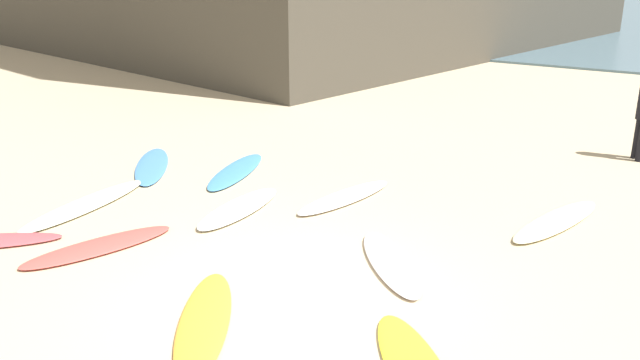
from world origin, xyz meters
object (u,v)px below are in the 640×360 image
Objects in this scene: surfboard_1 at (85,204)px; surfboard_6 at (557,221)px; surfboard_7 at (239,208)px; surfboard_4 at (204,322)px; surfboard_9 at (345,197)px; surfboard_3 at (391,263)px; surfboard_10 at (152,166)px; surfboard_2 at (236,171)px; surfboard_0 at (99,246)px.

surfboard_6 is at bearing 20.02° from surfboard_1.
surfboard_7 is at bearing 21.59° from surfboard_1.
surfboard_9 reaches higher than surfboard_4.
surfboard_7 is at bearing 128.20° from surfboard_3.
surfboard_7 is at bearing 59.10° from surfboard_9.
surfboard_9 reaches higher than surfboard_10.
surfboard_1 is at bearing 52.82° from surfboard_2.
surfboard_4 is 4.13m from surfboard_9.
surfboard_0 is at bearing 65.91° from surfboard_7.
surfboard_7 is at bearing 113.11° from surfboard_2.
surfboard_0 is 0.98× the size of surfboard_9.
surfboard_9 is (-0.66, 4.07, 0.01)m from surfboard_4.
surfboard_9 is 3.90m from surfboard_10.
surfboard_2 is at bearing 63.47° from surfboard_1.
surfboard_2 is (-0.52, 3.51, 0.00)m from surfboard_0.
surfboard_0 is at bearing 162.29° from surfboard_3.
surfboard_3 is (4.95, 0.72, 0.00)m from surfboard_1.
surfboard_0 is 0.81× the size of surfboard_1.
surfboard_4 is 1.05× the size of surfboard_9.
surfboard_1 is at bearing -139.46° from surfboard_6.
surfboard_10 is at bearing 100.10° from surfboard_1.
surfboard_3 is 2.43m from surfboard_9.
surfboard_1 reaches higher than surfboard_2.
surfboard_7 is at bearing 88.78° from surfboard_0.
surfboard_7 reaches higher than surfboard_9.
surfboard_7 is 2.87m from surfboard_10.
surfboard_10 is (-5.57, 1.27, -0.01)m from surfboard_3.
surfboard_0 is 0.91× the size of surfboard_6.
surfboard_2 is 1.13× the size of surfboard_3.
surfboard_3 is at bearing -53.82° from surfboard_10.
surfboard_0 is at bearing -96.01° from surfboard_10.
surfboard_6 is at bearing 169.46° from surfboard_2.
surfboard_2 is 1.11× the size of surfboard_7.
surfboard_0 is at bearing -126.26° from surfboard_6.
surfboard_4 is at bearing -79.45° from surfboard_10.
surfboard_6 is at bearing 57.55° from surfboard_0.
surfboard_10 is at bearing -156.27° from surfboard_6.
surfboard_0 is 1.71m from surfboard_1.
surfboard_4 is at bearing -103.36° from surfboard_6.
surfboard_7 is (-1.79, 2.78, 0.01)m from surfboard_4.
surfboard_3 and surfboard_9 have the same top height.
surfboard_0 is 6.49m from surfboard_6.
surfboard_6 reaches higher than surfboard_3.
surfboard_3 is at bearing -148.60° from surfboard_4.
surfboard_4 is at bearing -156.82° from surfboard_3.
surfboard_3 is 2.92m from surfboard_6.
surfboard_2 is 0.97× the size of surfboard_6.
surfboard_10 is (-1.52, -0.58, -0.00)m from surfboard_2.
surfboard_2 is 1.04× the size of surfboard_9.
surfboard_4 is (2.49, -0.68, -0.00)m from surfboard_0.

